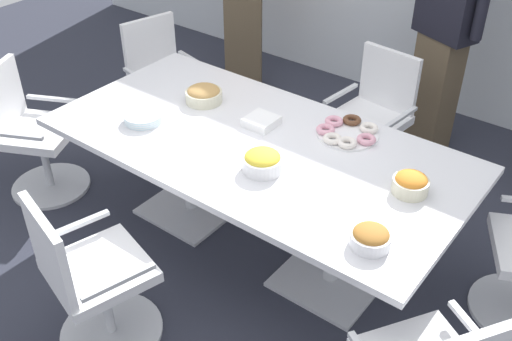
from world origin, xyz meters
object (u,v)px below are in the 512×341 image
snack_bowl_chips_orange (411,183)px  napkin_pile (261,121)px  office_chair_4 (371,124)px  snack_bowl_chips_yellow (262,161)px  office_chair_1 (91,283)px  donut_platter (347,132)px  snack_bowl_cookies (204,94)px  snack_bowl_pretzels (371,237)px  plate_stack (143,118)px  office_chair_0 (33,138)px  person_standing_1 (447,23)px  conference_table (256,160)px  office_chair_5 (164,86)px

snack_bowl_chips_orange → napkin_pile: snack_bowl_chips_orange is taller
office_chair_4 → snack_bowl_chips_yellow: 1.36m
office_chair_1 → donut_platter: office_chair_1 is taller
snack_bowl_chips_yellow → donut_platter: snack_bowl_chips_yellow is taller
snack_bowl_cookies → napkin_pile: 0.46m
snack_bowl_chips_yellow → snack_bowl_chips_orange: bearing=22.7°
snack_bowl_pretzels → snack_bowl_chips_yellow: bearing=166.4°
snack_bowl_chips_orange → plate_stack: 1.59m
snack_bowl_cookies → snack_bowl_chips_yellow: bearing=-26.9°
snack_bowl_pretzels → donut_platter: (-0.55, 0.74, -0.03)m
napkin_pile → office_chair_0: bearing=-157.4°
donut_platter → office_chair_1: bearing=-110.8°
snack_bowl_chips_yellow → snack_bowl_cookies: (-0.74, 0.37, -0.00)m
person_standing_1 → donut_platter: 1.38m
person_standing_1 → snack_bowl_chips_orange: size_ratio=10.38×
plate_stack → person_standing_1: bearing=62.6°
office_chair_0 → snack_bowl_pretzels: bearing=65.5°
snack_bowl_cookies → donut_platter: size_ratio=0.64×
snack_bowl_chips_orange → person_standing_1: bearing=108.3°
snack_bowl_cookies → office_chair_1: bearing=-74.3°
conference_table → napkin_pile: 0.24m
conference_table → plate_stack: bearing=-160.8°
conference_table → office_chair_4: size_ratio=2.64×
snack_bowl_chips_yellow → napkin_pile: snack_bowl_chips_yellow is taller
snack_bowl_chips_yellow → donut_platter: bearing=72.7°
office_chair_5 → snack_bowl_chips_orange: 2.38m
office_chair_4 → donut_platter: size_ratio=2.55×
person_standing_1 → office_chair_0: bearing=70.4°
office_chair_5 → snack_bowl_chips_yellow: (1.58, -0.83, 0.40)m
snack_bowl_chips_orange → donut_platter: size_ratio=0.51×
person_standing_1 → snack_bowl_cookies: size_ratio=8.20×
snack_bowl_chips_yellow → plate_stack: snack_bowl_chips_yellow is taller
conference_table → office_chair_5: 1.54m
office_chair_0 → office_chair_5: same height
conference_table → plate_stack: (-0.66, -0.23, 0.15)m
snack_bowl_cookies → office_chair_5: bearing=151.7°
office_chair_4 → snack_bowl_chips_orange: (0.72, -1.01, 0.40)m
conference_table → snack_bowl_pretzels: bearing=-22.1°
conference_table → office_chair_4: 1.13m
office_chair_1 → plate_stack: (-0.48, 0.87, 0.37)m
office_chair_1 → office_chair_5: 2.10m
snack_bowl_chips_orange → office_chair_1: bearing=-132.2°
office_chair_1 → napkin_pile: 1.31m
office_chair_5 → snack_bowl_cookies: bearing=75.8°
office_chair_4 → snack_bowl_pretzels: office_chair_4 is taller
person_standing_1 → snack_bowl_chips_yellow: (-0.16, -1.93, -0.19)m
office_chair_0 → donut_platter: 2.13m
office_chair_1 → snack_bowl_chips_orange: office_chair_1 is taller
conference_table → office_chair_1: 1.13m
snack_bowl_chips_yellow → snack_bowl_cookies: 0.83m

